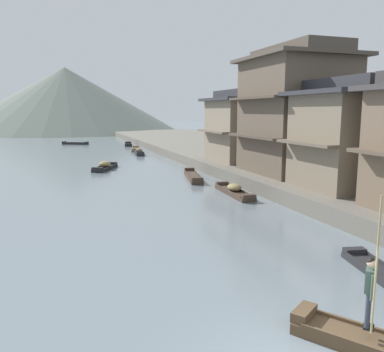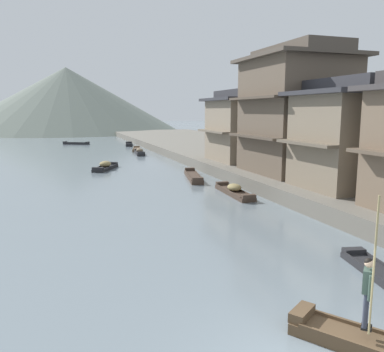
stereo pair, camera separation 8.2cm
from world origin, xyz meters
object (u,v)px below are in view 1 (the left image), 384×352
object	(u,v)px
boat_moored_nearest	(380,272)
house_waterfront_tall	(296,111)
house_waterfront_second	(354,135)
boat_moored_third	(193,177)
boat_upstream_distant	(139,152)
boat_midriver_drifting	(75,143)
house_waterfront_narrow	(243,126)
boatman_person	(371,285)
boat_moored_second	(136,149)
boat_moored_far	(105,166)
boat_midriver_upstream	(128,145)
boat_crossing_west	(234,191)

from	to	relation	value
boat_moored_nearest	house_waterfront_tall	world-z (taller)	house_waterfront_tall
boat_moored_nearest	house_waterfront_second	xyz separation A→B (m)	(6.40, 8.93, 3.76)
boat_moored_third	boat_upstream_distant	xyz separation A→B (m)	(-0.49, 18.76, 0.09)
boat_moored_nearest	house_waterfront_tall	xyz separation A→B (m)	(6.48, 15.01, 5.05)
boat_midriver_drifting	boat_upstream_distant	size ratio (longest dim) A/B	0.90
boat_upstream_distant	house_waterfront_narrow	bearing A→B (deg)	-68.39
boat_moored_nearest	house_waterfront_narrow	distance (m)	23.53
boatman_person	house_waterfront_narrow	size ratio (longest dim) A/B	0.45
boat_moored_second	boat_upstream_distant	bearing A→B (deg)	-96.35
boat_moored_nearest	boat_upstream_distant	distance (m)	38.09
boat_moored_second	house_waterfront_narrow	world-z (taller)	house_waterfront_narrow
boatman_person	boat_moored_far	size ratio (longest dim) A/B	0.77
boatman_person	boat_midriver_upstream	bearing A→B (deg)	85.65
house_waterfront_tall	house_waterfront_narrow	xyz separation A→B (m)	(-0.43, 7.41, -1.29)
boat_moored_second	boat_midriver_drifting	bearing A→B (deg)	119.67
boat_moored_nearest	house_waterfront_second	world-z (taller)	house_waterfront_second
boatman_person	house_waterfront_second	size ratio (longest dim) A/B	0.44
boat_moored_second	boat_moored_third	xyz separation A→B (m)	(-0.08, -23.85, 0.04)
boat_midriver_drifting	boat_midriver_upstream	world-z (taller)	boat_midriver_upstream
boat_moored_nearest	boat_moored_second	distance (m)	43.17
boat_moored_far	boat_midriver_upstream	size ratio (longest dim) A/B	1.01
boat_crossing_west	house_waterfront_narrow	world-z (taller)	house_waterfront_narrow
boat_crossing_west	boat_moored_second	bearing A→B (deg)	90.85
boat_midriver_upstream	boat_upstream_distant	world-z (taller)	boat_upstream_distant
boat_moored_far	boat_crossing_west	distance (m)	15.12
boat_moored_second	boat_midriver_drifting	size ratio (longest dim) A/B	1.21
boat_upstream_distant	boat_crossing_west	xyz separation A→B (m)	(1.02, -25.17, -0.02)
boat_moored_nearest	boat_crossing_west	bearing A→B (deg)	86.18
house_waterfront_second	house_waterfront_narrow	xyz separation A→B (m)	(-0.35, 13.49, -0.01)
boatman_person	boat_moored_far	world-z (taller)	boatman_person
boat_moored_nearest	boat_moored_third	world-z (taller)	boat_moored_third
house_waterfront_narrow	boat_upstream_distant	bearing A→B (deg)	111.61
boat_moored_far	boat_midriver_drifting	distance (m)	29.18
house_waterfront_second	boat_moored_far	bearing A→B (deg)	124.08
boat_moored_second	boat_crossing_west	xyz separation A→B (m)	(0.45, -30.26, 0.11)
boat_midriver_upstream	boat_midriver_drifting	bearing A→B (deg)	146.69
house_waterfront_narrow	boat_midriver_upstream	bearing A→B (deg)	100.57
house_waterfront_tall	house_waterfront_narrow	world-z (taller)	house_waterfront_tall
boat_moored_far	house_waterfront_second	size ratio (longest dim) A/B	0.57
boat_midriver_drifting	boat_upstream_distant	xyz separation A→B (m)	(6.60, -17.67, 0.11)
boat_moored_second	boat_crossing_west	world-z (taller)	boat_crossing_west
house_waterfront_second	house_waterfront_tall	world-z (taller)	house_waterfront_tall
boat_crossing_west	house_waterfront_second	distance (m)	7.74
boat_midriver_drifting	house_waterfront_narrow	size ratio (longest dim) A/B	0.60
boat_midriver_drifting	house_waterfront_tall	world-z (taller)	house_waterfront_tall
boat_moored_far	house_waterfront_second	bearing A→B (deg)	-55.92
boat_upstream_distant	house_waterfront_narrow	world-z (taller)	house_waterfront_narrow
boat_moored_nearest	boat_crossing_west	size ratio (longest dim) A/B	0.76
boat_moored_third	house_waterfront_second	distance (m)	12.59
boat_crossing_west	house_waterfront_narrow	xyz separation A→B (m)	(5.19, 9.51, 3.64)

